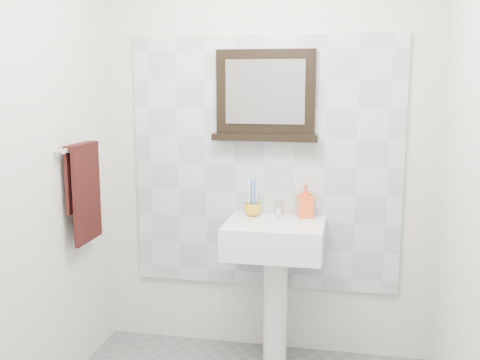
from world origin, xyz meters
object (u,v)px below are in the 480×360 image
Objects in this scene: soap_dispenser at (305,201)px; hand_towel at (84,185)px; pedestal_sink at (275,253)px; framed_mirror at (266,98)px; toothbrush_cup at (253,210)px.

hand_towel is (-1.19, -0.37, 0.12)m from soap_dispenser.
pedestal_sink is 0.89m from framed_mirror.
hand_towel is at bearing -167.67° from pedestal_sink.
pedestal_sink is at bearing -64.46° from framed_mirror.
soap_dispenser is 1.25m from hand_towel.
pedestal_sink is at bearing -152.72° from soap_dispenser.
hand_towel reaches higher than pedestal_sink.
toothbrush_cup is at bearing 20.81° from hand_towel.
pedestal_sink is 1.57× the size of framed_mirror.
toothbrush_cup is 0.31m from soap_dispenser.
framed_mirror is 1.11× the size of hand_towel.
soap_dispenser reaches higher than toothbrush_cup.
hand_towel reaches higher than toothbrush_cup.
pedestal_sink is at bearing 12.33° from hand_towel.
soap_dispenser is 0.64m from framed_mirror.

